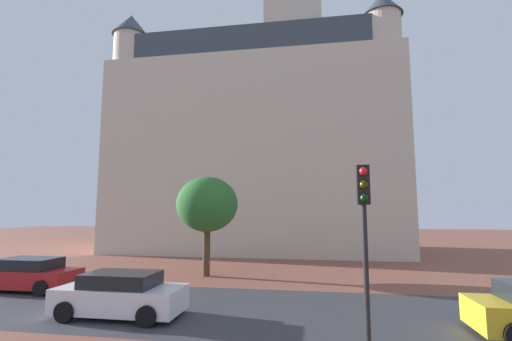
% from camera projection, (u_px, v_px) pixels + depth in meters
% --- Properties ---
extents(ground_plane, '(120.00, 120.00, 0.00)m').
position_uv_depth(ground_plane, '(257.00, 308.00, 12.58)').
color(ground_plane, brown).
extents(street_asphalt_strip, '(120.00, 6.59, 0.00)m').
position_uv_depth(street_asphalt_strip, '(255.00, 310.00, 12.29)').
color(street_asphalt_strip, '#38383D').
rests_on(street_asphalt_strip, ground_plane).
extents(landmark_building, '(24.66, 11.79, 36.38)m').
position_uv_depth(landmark_building, '(262.00, 135.00, 32.44)').
color(landmark_building, beige).
rests_on(landmark_building, ground_plane).
extents(car_red, '(4.28, 1.97, 1.39)m').
position_uv_depth(car_red, '(29.00, 275.00, 15.46)').
color(car_red, red).
rests_on(car_red, ground_plane).
extents(car_white, '(4.17, 1.96, 1.43)m').
position_uv_depth(car_white, '(121.00, 295.00, 11.64)').
color(car_white, silver).
rests_on(car_white, ground_plane).
extents(traffic_light_pole, '(0.28, 0.34, 4.51)m').
position_uv_depth(traffic_light_pole, '(364.00, 225.00, 7.84)').
color(traffic_light_pole, black).
rests_on(traffic_light_pole, ground_plane).
extents(tree_curb_far, '(3.35, 3.35, 5.36)m').
position_uv_depth(tree_curb_far, '(207.00, 205.00, 19.17)').
color(tree_curb_far, '#4C3823').
rests_on(tree_curb_far, ground_plane).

